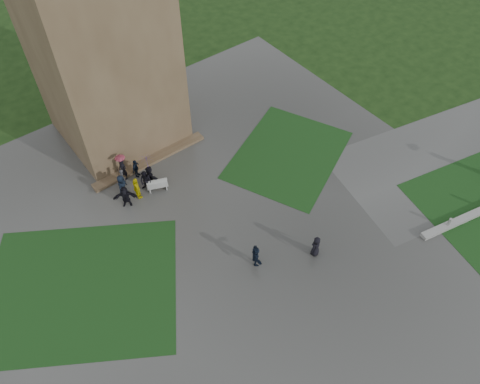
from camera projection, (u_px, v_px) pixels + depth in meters
ground at (238, 260)px, 28.77m from camera, size 120.00×120.00×0.00m
plaza at (219, 238)px, 29.79m from camera, size 34.00×34.00×0.02m
lawn_inset_left at (82, 288)px, 27.45m from camera, size 14.10×13.46×0.01m
lawn_inset_right at (288, 155)px, 34.71m from camera, size 11.12×10.15×0.01m
tower at (95, 24)px, 29.70m from camera, size 8.00×8.00×18.00m
tower_plinth at (150, 161)px, 34.15m from camera, size 9.00×0.80×0.22m
bench at (158, 185)px, 32.17m from camera, size 1.49×0.96×0.83m
visitor_cluster at (134, 179)px, 31.62m from camera, size 3.66×3.28×2.56m
pedestrian_mid at (256, 256)px, 28.03m from camera, size 1.07×1.49×1.52m
pedestrian_near at (316, 246)px, 28.45m from camera, size 0.88×0.71×1.58m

